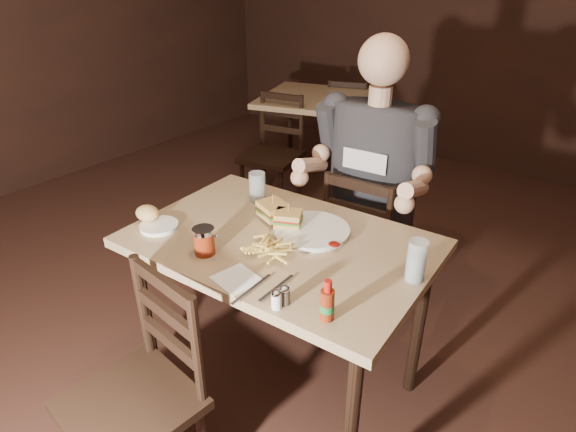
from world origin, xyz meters
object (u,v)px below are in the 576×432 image
Objects in this scene: chair_near at (130,404)px; glass_left at (257,187)px; bg_chair_far at (348,124)px; side_plate at (159,227)px; syrup_dispenser at (204,241)px; hot_sauce at (327,300)px; main_table at (280,258)px; bg_chair_near at (271,156)px; diner at (372,151)px; chair_far at (368,243)px; dinner_plate at (311,231)px; glass_right at (416,261)px; bg_table at (314,107)px.

chair_near is 6.41× the size of glass_left.
chair_near is 3.31m from bg_chair_far.
syrup_dispenser is at bearing -3.60° from side_plate.
hot_sauce is (1.56, -2.72, 0.43)m from bg_chair_far.
bg_chair_near is at bearing 130.72° from main_table.
diner is at bearing 75.00° from syrup_dispenser.
bg_chair_far is 3.17m from hot_sauce.
chair_far is 1.03× the size of bg_chair_far.
syrup_dispenser reaches higher than dinner_plate.
bg_chair_near is 2.15m from glass_right.
bg_chair_far is 2.82× the size of dinner_plate.
diner is 9.75× the size of syrup_dispenser.
dinner_plate is (1.23, -1.78, 0.10)m from bg_table.
bg_chair_far reaches higher than bg_table.
hot_sauce is at bearing -57.92° from bg_chair_near.
chair_far is 0.69m from dinner_plate.
bg_chair_near is (-1.07, 2.03, 0.00)m from chair_near.
chair_far is at bearing 111.10° from hot_sauce.
side_plate reaches higher than bg_table.
glass_left is (-0.20, 0.89, 0.41)m from chair_near.
side_plate is at bearing -71.29° from bg_table.
diner is 7.35× the size of hot_sauce.
diner reaches higher than glass_left.
diner reaches higher than chair_near.
chair_near is 1.06m from glass_right.
bg_table is 9.65× the size of syrup_dispenser.
bg_chair_far is at bearing 105.05° from side_plate.
bg_table is at bearing 121.42° from main_table.
side_plate is at bearing -109.26° from glass_left.
diner is (0.03, 0.64, 0.26)m from main_table.
bg_chair_near is 0.85× the size of diner.
bg_chair_far is at bearing 119.77° from hot_sauce.
hot_sauce is (1.56, -2.17, 0.16)m from bg_table.
hot_sauce is at bearing 45.99° from chair_near.
main_table is 0.74m from chair_far.
bg_chair_far is at bearing 125.24° from glass_right.
main_table is 0.51m from hot_sauce.
dinner_plate is (1.23, -1.23, 0.35)m from bg_chair_near.
syrup_dispenser is at bearing -122.15° from dinner_plate.
bg_table is at bearing 78.27° from bg_chair_near.
chair_near is 1.00m from glass_left.
bg_chair_near is 2.29m from hot_sauce.
glass_left is 0.84m from hot_sauce.
bg_chair_near is (0.00, -1.10, 0.02)m from bg_chair_far.
hot_sauce reaches higher than chair_near.
syrup_dispenser is at bearing -122.18° from main_table.
diner is (0.12, 1.33, 0.52)m from chair_near.
chair_near is at bearing -67.55° from bg_table.
dinner_plate is (1.23, -2.33, 0.37)m from bg_chair_far.
diner is at bearing 87.48° from main_table.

